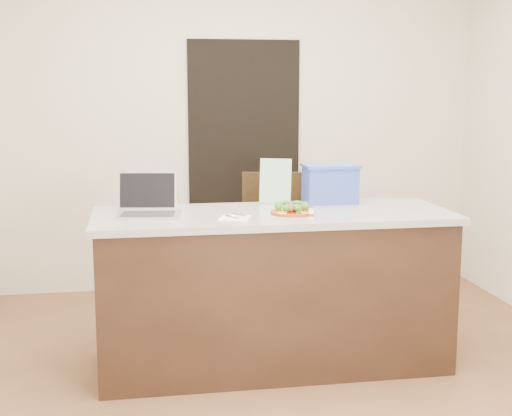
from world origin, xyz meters
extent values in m
plane|color=brown|center=(0.00, 0.00, 0.00)|extent=(4.00, 4.00, 0.00)
plane|color=beige|center=(0.00, 2.00, 1.35)|extent=(4.00, 0.00, 4.00)
plane|color=beige|center=(0.00, -2.00, 1.35)|extent=(4.00, 0.00, 4.00)
cube|color=black|center=(0.10, 1.98, 1.00)|extent=(0.90, 0.02, 2.00)
cube|color=black|center=(0.00, 0.25, 0.44)|extent=(2.00, 0.70, 0.88)
cube|color=beige|center=(0.00, 0.25, 0.90)|extent=(2.06, 0.76, 0.04)
cylinder|color=#972B0D|center=(0.09, 0.18, 0.93)|extent=(0.24, 0.24, 0.01)
torus|color=#972B0D|center=(0.09, 0.18, 0.93)|extent=(0.24, 0.24, 0.01)
sphere|color=brown|center=(0.09, 0.18, 0.95)|extent=(0.04, 0.04, 0.04)
sphere|color=brown|center=(0.12, 0.16, 0.95)|extent=(0.04, 0.04, 0.04)
sphere|color=brown|center=(0.12, 0.19, 0.95)|extent=(0.04, 0.04, 0.04)
sphere|color=brown|center=(0.11, 0.20, 0.95)|extent=(0.04, 0.04, 0.04)
sphere|color=brown|center=(0.09, 0.21, 0.95)|extent=(0.04, 0.04, 0.04)
sphere|color=brown|center=(0.07, 0.20, 0.95)|extent=(0.04, 0.04, 0.04)
sphere|color=brown|center=(0.06, 0.18, 0.95)|extent=(0.04, 0.04, 0.04)
sphere|color=brown|center=(0.07, 0.16, 0.95)|extent=(0.04, 0.04, 0.04)
sphere|color=brown|center=(0.08, 0.15, 0.95)|extent=(0.04, 0.04, 0.04)
ellipsoid|color=#245015|center=(0.03, 0.23, 0.97)|extent=(0.04, 0.04, 0.04)
ellipsoid|color=#245015|center=(0.01, 0.16, 0.97)|extent=(0.04, 0.04, 0.04)
ellipsoid|color=#245015|center=(0.05, 0.11, 0.97)|extent=(0.04, 0.04, 0.04)
ellipsoid|color=#245015|center=(0.11, 0.10, 0.97)|extent=(0.04, 0.04, 0.04)
ellipsoid|color=#245015|center=(0.16, 0.13, 0.97)|extent=(0.04, 0.04, 0.04)
ellipsoid|color=#245015|center=(0.17, 0.19, 0.97)|extent=(0.04, 0.04, 0.04)
ellipsoid|color=#245015|center=(0.14, 0.25, 0.97)|extent=(0.04, 0.04, 0.04)
ellipsoid|color=#245015|center=(0.08, 0.26, 0.97)|extent=(0.04, 0.04, 0.04)
torus|color=#EBF219|center=(0.03, 0.25, 0.94)|extent=(0.06, 0.06, 0.01)
torus|color=#EBF219|center=(0.02, 0.12, 0.94)|extent=(0.06, 0.06, 0.01)
torus|color=#EBF219|center=(0.16, 0.11, 0.94)|extent=(0.06, 0.06, 0.01)
torus|color=#EBF219|center=(0.16, 0.24, 0.94)|extent=(0.06, 0.06, 0.01)
cube|color=white|center=(-0.24, 0.10, 0.92)|extent=(0.20, 0.20, 0.01)
cube|color=#B9BBBE|center=(-0.26, 0.08, 0.93)|extent=(0.06, 0.11, 0.00)
cube|color=#B9BBBE|center=(-0.26, 0.14, 0.93)|extent=(0.05, 0.06, 0.00)
cube|color=silver|center=(-0.21, 0.05, 0.93)|extent=(0.07, 0.08, 0.01)
cube|color=#B9BBBE|center=(-0.21, 0.15, 0.93)|extent=(0.08, 0.09, 0.00)
cylinder|color=white|center=(0.17, 0.01, 0.94)|extent=(0.03, 0.03, 0.05)
cylinder|color=white|center=(0.17, 0.01, 0.97)|extent=(0.02, 0.02, 0.01)
cylinder|color=#C33C14|center=(0.17, 0.01, 0.98)|extent=(0.02, 0.02, 0.01)
cylinder|color=#C33C14|center=(0.17, 0.01, 0.94)|extent=(0.03, 0.03, 0.02)
cube|color=#BCBCC1|center=(-0.71, 0.24, 0.93)|extent=(0.37, 0.29, 0.02)
cube|color=#BCBCC1|center=(-0.71, 0.36, 1.05)|extent=(0.35, 0.11, 0.23)
cube|color=black|center=(-0.71, 0.35, 1.05)|extent=(0.31, 0.09, 0.19)
cube|color=#242426|center=(-0.71, 0.23, 0.94)|extent=(0.31, 0.21, 0.00)
cube|color=silver|center=(0.07, 0.54, 1.06)|extent=(0.20, 0.11, 0.28)
cube|color=#2E48A8|center=(0.41, 0.53, 1.03)|extent=(0.32, 0.22, 0.22)
cube|color=#2E48A8|center=(0.41, 0.53, 1.15)|extent=(0.34, 0.24, 0.02)
cube|color=#301F0E|center=(0.20, 0.99, 0.49)|extent=(0.53, 0.53, 0.04)
cube|color=#301F0E|center=(0.20, 1.20, 0.77)|extent=(0.46, 0.12, 0.52)
cylinder|color=#301F0E|center=(0.00, 0.80, 0.25)|extent=(0.04, 0.04, 0.49)
cylinder|color=#301F0E|center=(0.39, 0.80, 0.25)|extent=(0.04, 0.04, 0.49)
cylinder|color=#301F0E|center=(0.00, 1.19, 0.25)|extent=(0.04, 0.04, 0.49)
cylinder|color=#301F0E|center=(0.39, 1.19, 0.25)|extent=(0.04, 0.04, 0.49)
camera|label=1|loc=(-0.78, -3.71, 1.64)|focal=50.00mm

